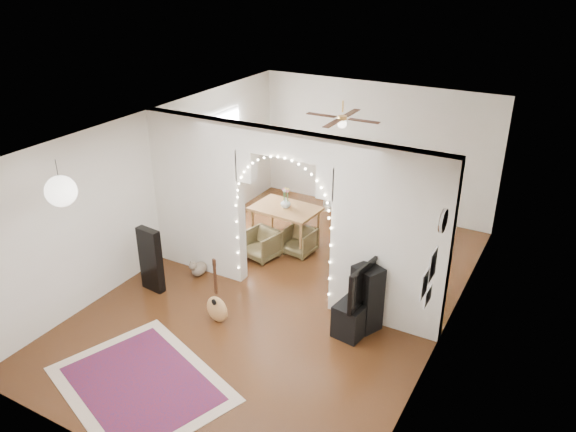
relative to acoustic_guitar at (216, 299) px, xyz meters
The scene contains 25 objects.
floor 1.35m from the acoustic_guitar, 67.80° to the left, with size 7.50×7.50×0.00m, color black.
ceiling 2.65m from the acoustic_guitar, 67.80° to the left, with size 5.00×7.50×0.02m, color white.
wall_back 5.06m from the acoustic_guitar, 84.35° to the left, with size 5.00×0.02×2.70m, color silver.
wall_front 2.77m from the acoustic_guitar, 79.14° to the right, with size 5.00×0.02×2.70m, color silver.
wall_left 2.53m from the acoustic_guitar, 149.19° to the left, with size 0.02×7.50×2.70m, color silver.
wall_right 3.36m from the acoustic_guitar, 21.86° to the left, with size 0.02×7.50×2.70m, color silver.
divider_wall 1.66m from the acoustic_guitar, 67.80° to the left, with size 5.00×0.20×2.70m.
fairy_lights 1.65m from the acoustic_guitar, 65.40° to the left, with size 1.64×0.04×1.60m, color #FFEABF, non-canonical shape.
window 3.76m from the acoustic_guitar, 123.44° to the left, with size 0.04×1.20×1.40m, color white.
wall_clock 3.48m from the acoustic_guitar, 11.41° to the left, with size 0.31×0.31×0.03m, color white.
picture_frames 3.18m from the acoustic_guitar, ahead, with size 0.02×0.50×0.70m, color white, non-canonical shape.
paper_lantern 2.62m from the acoustic_guitar, 139.59° to the right, with size 0.40×0.40×0.40m, color white.
ceiling_fan 3.81m from the acoustic_guitar, 81.30° to the left, with size 1.10×1.10×0.30m, color #B9873D, non-canonical shape.
area_rug 1.62m from the acoustic_guitar, 92.37° to the right, with size 2.22×1.67×0.02m, color maroon.
guitar_case 1.46m from the acoustic_guitar, behind, with size 0.41×0.14×1.08m, color black.
acoustic_guitar is the anchor object (origin of this frame).
tabby_cat 1.43m from the acoustic_guitar, 138.58° to the left, with size 0.27×0.50×0.32m.
floor_speaker 2.18m from the acoustic_guitar, 25.81° to the left, with size 0.49×0.46×0.99m.
media_console 2.11m from the acoustic_guitar, 26.80° to the left, with size 0.40×1.00×0.50m, color black.
tv 2.15m from the acoustic_guitar, 26.80° to the left, with size 1.07×0.14×0.62m, color black.
bookcase 4.72m from the acoustic_guitar, 86.76° to the left, with size 1.41×0.36×1.45m, color beige.
dining_table 2.67m from the acoustic_guitar, 96.83° to the left, with size 1.25×0.87×0.76m.
flower_vase 2.69m from the acoustic_guitar, 96.83° to the left, with size 0.18×0.18×0.19m, color white.
dining_chair_left 2.04m from the acoustic_guitar, 102.72° to the left, with size 0.56×0.57×0.52m, color brown.
dining_chair_right 2.45m from the acoustic_guitar, 88.48° to the left, with size 0.52×0.53×0.49m, color brown.
Camera 1 is at (3.77, -6.72, 4.96)m, focal length 35.00 mm.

